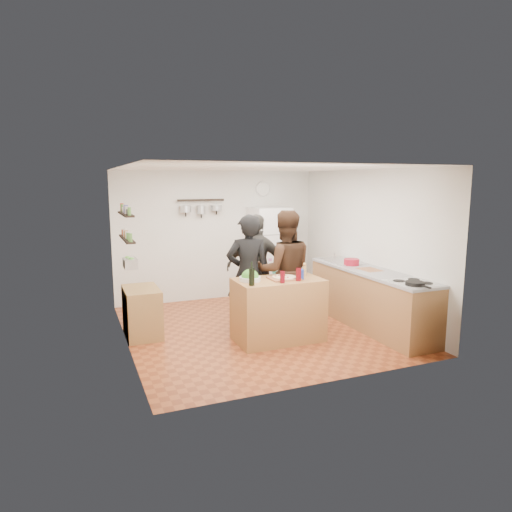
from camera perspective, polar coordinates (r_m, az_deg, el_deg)
name	(u,v)px	position (r m, az deg, el deg)	size (l,w,h in m)	color
room_shell	(249,247)	(7.36, -0.84, 1.11)	(4.20, 4.20, 4.20)	brown
prep_island	(278,310)	(6.69, 2.79, -6.73)	(1.25, 0.72, 0.91)	#A36C3C
pizza_board	(284,278)	(6.59, 3.52, -2.81)	(0.42, 0.34, 0.02)	brown
pizza	(284,277)	(6.59, 3.52, -2.65)	(0.34, 0.34, 0.02)	#D5B98C
salad_bowl	(250,279)	(6.46, -0.76, -2.87)	(0.30, 0.30, 0.06)	silver
wine_bottle	(252,277)	(6.16, -0.54, -2.63)	(0.08, 0.08, 0.23)	black
wine_glass_near	(282,277)	(6.33, 3.33, -2.66)	(0.07, 0.07, 0.16)	#570710
wine_glass_far	(299,275)	(6.48, 5.34, -2.32)	(0.07, 0.07, 0.18)	#59070D
pepper_mill	(305,271)	(6.80, 6.09, -1.86)	(0.05, 0.05, 0.16)	#AB7F47
salt_canister	(301,274)	(6.59, 5.63, -2.30)	(0.09, 0.09, 0.14)	navy
person_left	(248,274)	(6.92, -0.99, -2.28)	(0.66, 0.44, 1.82)	black
person_center	(285,271)	(7.08, 3.60, -1.84)	(0.91, 0.71, 1.87)	black
person_back	(257,268)	(7.50, 0.16, -1.54)	(1.04, 0.43, 1.78)	#2B2926
counter_run	(370,299)	(7.52, 14.06, -5.22)	(0.63, 2.63, 0.90)	#9E7042
stove_top	(413,283)	(6.70, 19.00, -3.20)	(0.60, 0.62, 0.02)	white
skillet	(415,283)	(6.51, 19.26, -3.26)	(0.26, 0.26, 0.05)	black
sink	(342,262)	(8.11, 10.66, -0.69)	(0.50, 0.80, 0.03)	silver
cutting_board	(370,270)	(7.45, 14.01, -1.73)	(0.30, 0.40, 0.02)	#955B36
red_bowl	(352,262)	(7.76, 11.85, -0.74)	(0.25, 0.25, 0.11)	maroon
fridge	(269,253)	(9.02, 1.65, 0.39)	(0.70, 0.68, 1.80)	white
wall_clock	(263,189)	(9.21, 0.85, 8.39)	(0.30, 0.30, 0.03)	silver
spice_shelf_lower	(127,239)	(6.69, -15.84, 2.07)	(0.12, 1.00, 0.03)	black
spice_shelf_upper	(126,214)	(6.66, -15.98, 5.06)	(0.12, 1.00, 0.03)	black
produce_basket	(130,263)	(6.75, -15.46, -0.86)	(0.18, 0.35, 0.14)	silver
side_table	(142,312)	(7.10, -14.05, -6.81)	(0.50, 0.80, 0.73)	#9D7242
pot_rack	(201,200)	(8.72, -6.89, 6.95)	(0.90, 0.04, 0.04)	black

